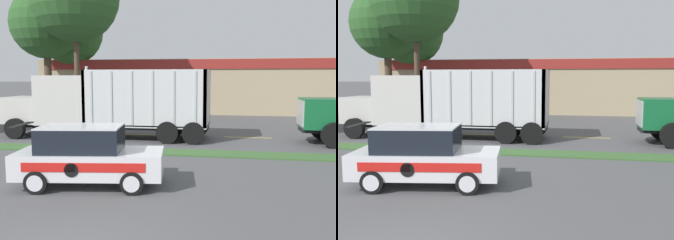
{
  "view_description": "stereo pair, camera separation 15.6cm",
  "coord_description": "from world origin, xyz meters",
  "views": [
    {
      "loc": [
        2.94,
        -5.45,
        3.07
      ],
      "look_at": [
        0.29,
        9.29,
        1.39
      ],
      "focal_mm": 40.0,
      "sensor_mm": 36.0,
      "label": 1
    },
    {
      "loc": [
        3.09,
        -5.42,
        3.07
      ],
      "look_at": [
        0.29,
        9.29,
        1.39
      ],
      "focal_mm": 40.0,
      "sensor_mm": 36.0,
      "label": 2
    }
  ],
  "objects": [
    {
      "name": "centre_line_3",
      "position": [
        -7.17,
        14.15,
        0.0
      ],
      "size": [
        2.4,
        0.14,
        0.01
      ],
      "primitive_type": "cube",
      "color": "yellow",
      "rests_on": "ground_plane"
    },
    {
      "name": "rally_car",
      "position": [
        -1.16,
        4.44,
        0.87
      ],
      "size": [
        4.33,
        2.31,
        1.76
      ],
      "color": "white",
      "rests_on": "ground_plane"
    },
    {
      "name": "store_building_backdrop",
      "position": [
        2.7,
        31.73,
        2.34
      ],
      "size": [
        34.35,
        12.1,
        4.67
      ],
      "color": "tan",
      "rests_on": "ground_plane"
    },
    {
      "name": "grass_verge",
      "position": [
        0.0,
        9.51,
        0.03
      ],
      "size": [
        120.0,
        1.28,
        0.06
      ],
      "primitive_type": "cube",
      "color": "#3D6633",
      "rests_on": "ground_plane"
    },
    {
      "name": "tree_behind_right",
      "position": [
        -12.17,
        23.13,
        8.06
      ],
      "size": [
        5.76,
        5.76,
        11.83
      ],
      "color": "brown",
      "rests_on": "ground_plane"
    },
    {
      "name": "dump_truck_mid",
      "position": [
        -4.66,
        12.92,
        1.66
      ],
      "size": [
        10.74,
        2.85,
        3.65
      ],
      "color": "black",
      "rests_on": "ground_plane"
    },
    {
      "name": "centre_line_4",
      "position": [
        -1.77,
        14.15,
        0.0
      ],
      "size": [
        2.4,
        0.14,
        0.01
      ],
      "primitive_type": "cube",
      "color": "yellow",
      "rests_on": "ground_plane"
    },
    {
      "name": "tree_behind_centre",
      "position": [
        -11.49,
        26.14,
        7.7
      ],
      "size": [
        5.74,
        5.74,
        11.43
      ],
      "color": "brown",
      "rests_on": "ground_plane"
    },
    {
      "name": "centre_line_5",
      "position": [
        3.63,
        14.15,
        0.0
      ],
      "size": [
        2.4,
        0.14,
        0.01
      ],
      "primitive_type": "cube",
      "color": "yellow",
      "rests_on": "ground_plane"
    }
  ]
}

